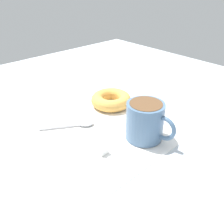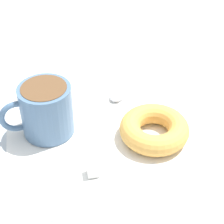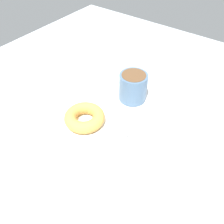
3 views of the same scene
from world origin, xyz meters
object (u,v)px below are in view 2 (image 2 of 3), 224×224
donut (154,129)px  sugar_cube_extra (93,169)px  spoon (120,90)px  sugar_cube (56,87)px  coffee_cup (45,109)px

donut → sugar_cube_extra: donut is taller
spoon → sugar_cube: 11.45cm
coffee_cup → donut: coffee_cup is taller
coffee_cup → sugar_cube: bearing=-12.2°
sugar_cube → sugar_cube_extra: (-20.62, -3.34, -0.09)cm
spoon → sugar_cube: (2.49, 11.16, 0.53)cm
donut → sugar_cube_extra: 11.84cm
coffee_cup → spoon: size_ratio=0.96×
coffee_cup → sugar_cube_extra: bearing=-151.9°
donut → spoon: size_ratio=0.92×
sugar_cube → sugar_cube_extra: bearing=-170.8°
sugar_cube → sugar_cube_extra: 20.89cm
coffee_cup → donut: bearing=-106.7°
donut → sugar_cube_extra: bearing=118.3°
donut → sugar_cube: 20.35cm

